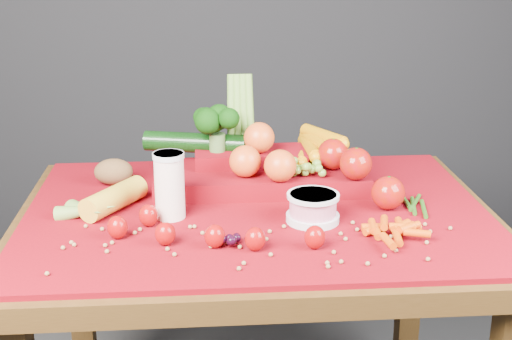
{
  "coord_description": "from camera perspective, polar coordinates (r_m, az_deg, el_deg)",
  "views": [
    {
      "loc": [
        -0.12,
        -1.52,
        1.37
      ],
      "look_at": [
        0.0,
        0.02,
        0.85
      ],
      "focal_mm": 50.0,
      "sensor_mm": 36.0,
      "label": 1
    }
  ],
  "objects": [
    {
      "name": "baby_carrot_pile",
      "position": [
        1.5,
        11.49,
        -4.95
      ],
      "size": [
        0.18,
        0.18,
        0.03
      ],
      "primitive_type": null,
      "color": "#C84207",
      "rests_on": "red_cloth"
    },
    {
      "name": "dark_grape_cluster",
      "position": [
        1.45,
        -2.02,
        -5.57
      ],
      "size": [
        0.06,
        0.05,
        0.03
      ],
      "primitive_type": null,
      "color": "black",
      "rests_on": "red_cloth"
    },
    {
      "name": "red_cloth",
      "position": [
        1.64,
        0.05,
        -3.34
      ],
      "size": [
        1.05,
        0.75,
        0.01
      ],
      "primitive_type": "cube",
      "color": "#6F030C",
      "rests_on": "table"
    },
    {
      "name": "soybean_scatter",
      "position": [
        1.45,
        0.66,
        -5.91
      ],
      "size": [
        0.84,
        0.24,
        0.01
      ],
      "primitive_type": null,
      "color": "olive",
      "rests_on": "red_cloth"
    },
    {
      "name": "corn_ear",
      "position": [
        1.63,
        -12.75,
        -2.89
      ],
      "size": [
        0.25,
        0.27,
        0.06
      ],
      "rotation": [
        0.0,
        0.0,
        1.0
      ],
      "color": "gold",
      "rests_on": "red_cloth"
    },
    {
      "name": "produce_mound",
      "position": [
        1.76,
        0.97,
        0.58
      ],
      "size": [
        0.61,
        0.36,
        0.27
      ],
      "color": "#6F030C",
      "rests_on": "red_cloth"
    },
    {
      "name": "potato",
      "position": [
        1.82,
        -11.32,
        -0.14
      ],
      "size": [
        0.1,
        0.07,
        0.07
      ],
      "primitive_type": "ellipsoid",
      "color": "brown",
      "rests_on": "red_cloth"
    },
    {
      "name": "strawberry_scatter",
      "position": [
        1.46,
        -4.39,
        -4.82
      ],
      "size": [
        0.44,
        0.18,
        0.05
      ],
      "color": "#9B000F",
      "rests_on": "red_cloth"
    },
    {
      "name": "green_bean_pile",
      "position": [
        1.69,
        12.61,
        -2.68
      ],
      "size": [
        0.14,
        0.12,
        0.01
      ],
      "primitive_type": null,
      "color": "#265513",
      "rests_on": "red_cloth"
    },
    {
      "name": "table",
      "position": [
        1.68,
        0.05,
        -6.52
      ],
      "size": [
        1.1,
        0.8,
        0.75
      ],
      "color": "#331F0B",
      "rests_on": "ground"
    },
    {
      "name": "milk_glass",
      "position": [
        1.58,
        -6.94,
        -1.05
      ],
      "size": [
        0.07,
        0.07,
        0.15
      ],
      "rotation": [
        0.0,
        0.0,
        0.34
      ],
      "color": "white",
      "rests_on": "red_cloth"
    },
    {
      "name": "yogurt_bowl",
      "position": [
        1.56,
        4.57,
        -2.94
      ],
      "size": [
        0.12,
        0.12,
        0.06
      ],
      "rotation": [
        0.0,
        0.0,
        0.06
      ],
      "color": "silver",
      "rests_on": "red_cloth"
    }
  ]
}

